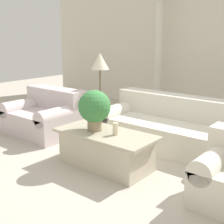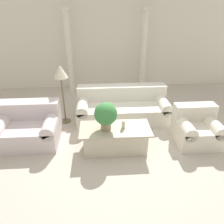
{
  "view_description": "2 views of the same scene",
  "coord_description": "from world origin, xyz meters",
  "px_view_note": "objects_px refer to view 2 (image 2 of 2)",
  "views": [
    {
      "loc": [
        2.48,
        -3.4,
        1.78
      ],
      "look_at": [
        -0.27,
        -0.03,
        0.68
      ],
      "focal_mm": 50.0,
      "sensor_mm": 36.0,
      "label": 1
    },
    {
      "loc": [
        -0.41,
        -4.01,
        2.76
      ],
      "look_at": [
        -0.14,
        -0.02,
        0.67
      ],
      "focal_mm": 35.0,
      "sensor_mm": 36.0,
      "label": 2
    }
  ],
  "objects_px": {
    "coffee_table": "(115,138)",
    "potted_plant": "(106,115)",
    "loveseat": "(28,126)",
    "armchair": "(197,128)",
    "sofa_long": "(122,107)",
    "floor_lamp": "(61,76)"
  },
  "relations": [
    {
      "from": "loveseat",
      "to": "coffee_table",
      "type": "bearing_deg",
      "value": -14.15
    },
    {
      "from": "coffee_table",
      "to": "loveseat",
      "type": "bearing_deg",
      "value": 165.85
    },
    {
      "from": "sofa_long",
      "to": "loveseat",
      "type": "relative_size",
      "value": 1.75
    },
    {
      "from": "floor_lamp",
      "to": "armchair",
      "type": "bearing_deg",
      "value": -19.62
    },
    {
      "from": "sofa_long",
      "to": "armchair",
      "type": "xyz_separation_m",
      "value": [
        1.46,
        -1.13,
        0.0
      ]
    },
    {
      "from": "potted_plant",
      "to": "armchair",
      "type": "xyz_separation_m",
      "value": [
        1.93,
        0.18,
        -0.49
      ]
    },
    {
      "from": "potted_plant",
      "to": "floor_lamp",
      "type": "xyz_separation_m",
      "value": [
        -0.97,
        1.22,
        0.39
      ]
    },
    {
      "from": "coffee_table",
      "to": "sofa_long",
      "type": "bearing_deg",
      "value": 77.14
    },
    {
      "from": "floor_lamp",
      "to": "coffee_table",
      "type": "bearing_deg",
      "value": -46.24
    },
    {
      "from": "loveseat",
      "to": "potted_plant",
      "type": "distance_m",
      "value": 1.78
    },
    {
      "from": "coffee_table",
      "to": "potted_plant",
      "type": "bearing_deg",
      "value": -174.12
    },
    {
      "from": "sofa_long",
      "to": "armchair",
      "type": "relative_size",
      "value": 2.57
    },
    {
      "from": "sofa_long",
      "to": "coffee_table",
      "type": "relative_size",
      "value": 1.62
    },
    {
      "from": "loveseat",
      "to": "coffee_table",
      "type": "relative_size",
      "value": 0.93
    },
    {
      "from": "sofa_long",
      "to": "potted_plant",
      "type": "relative_size",
      "value": 4.06
    },
    {
      "from": "sofa_long",
      "to": "loveseat",
      "type": "distance_m",
      "value": 2.28
    },
    {
      "from": "coffee_table",
      "to": "potted_plant",
      "type": "distance_m",
      "value": 0.59
    },
    {
      "from": "loveseat",
      "to": "sofa_long",
      "type": "bearing_deg",
      "value": 21.31
    },
    {
      "from": "sofa_long",
      "to": "floor_lamp",
      "type": "relative_size",
      "value": 1.57
    },
    {
      "from": "sofa_long",
      "to": "armchair",
      "type": "distance_m",
      "value": 1.84
    },
    {
      "from": "floor_lamp",
      "to": "armchair",
      "type": "relative_size",
      "value": 1.64
    },
    {
      "from": "loveseat",
      "to": "coffee_table",
      "type": "height_order",
      "value": "loveseat"
    }
  ]
}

